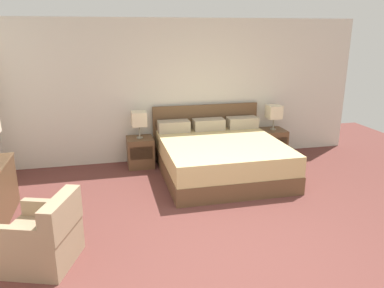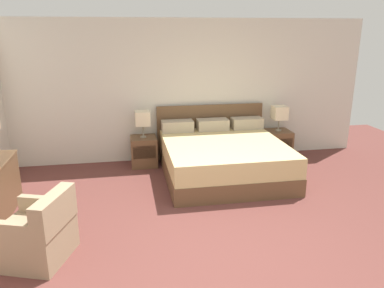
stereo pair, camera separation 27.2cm
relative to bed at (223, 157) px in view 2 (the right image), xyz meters
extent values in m
plane|color=brown|center=(-0.63, -2.48, -0.32)|extent=(10.52, 10.52, 0.00)
cube|color=silver|center=(-0.63, 1.06, 0.97)|extent=(7.17, 0.06, 2.57)
cube|color=brown|center=(0.00, -0.07, -0.18)|extent=(1.95, 2.03, 0.28)
cube|color=#D6BC7F|center=(0.00, -0.07, 0.12)|extent=(1.93, 2.01, 0.32)
cube|color=brown|center=(0.00, 0.96, 0.19)|extent=(2.02, 0.05, 1.03)
cube|color=tan|center=(-0.66, 0.77, 0.38)|extent=(0.57, 0.28, 0.20)
cube|color=tan|center=(0.00, 0.77, 0.38)|extent=(0.57, 0.28, 0.20)
cube|color=tan|center=(0.66, 0.77, 0.38)|extent=(0.57, 0.28, 0.20)
cube|color=brown|center=(-1.28, 0.74, -0.06)|extent=(0.46, 0.47, 0.53)
cube|color=#473120|center=(-1.28, 0.51, 0.00)|extent=(0.39, 0.01, 0.23)
cube|color=brown|center=(1.28, 0.74, -0.06)|extent=(0.46, 0.47, 0.53)
cube|color=#473120|center=(1.28, 0.51, 0.00)|extent=(0.39, 0.01, 0.23)
cylinder|color=gray|center=(-1.28, 0.74, 0.22)|extent=(0.11, 0.11, 0.02)
cylinder|color=gray|center=(-1.28, 0.74, 0.33)|extent=(0.02, 0.02, 0.21)
cube|color=beige|center=(-1.28, 0.74, 0.56)|extent=(0.26, 0.26, 0.25)
cylinder|color=gray|center=(1.28, 0.74, 0.22)|extent=(0.11, 0.11, 0.02)
cylinder|color=gray|center=(1.28, 0.74, 0.33)|extent=(0.02, 0.02, 0.21)
cube|color=beige|center=(1.28, 0.74, 0.56)|extent=(0.26, 0.26, 0.25)
cube|color=#9E8466|center=(-2.60, -1.99, -0.12)|extent=(0.87, 0.87, 0.40)
cube|color=#9E8466|center=(-2.34, -2.08, 0.26)|extent=(0.37, 0.69, 0.36)
cube|color=#9E8466|center=(-2.69, -2.27, 0.17)|extent=(0.62, 0.29, 0.18)
cube|color=#9E8466|center=(-2.50, -1.71, 0.17)|extent=(0.62, 0.29, 0.18)
camera|label=1|loc=(-1.83, -5.69, 2.04)|focal=35.00mm
camera|label=2|loc=(-1.57, -5.75, 2.04)|focal=35.00mm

